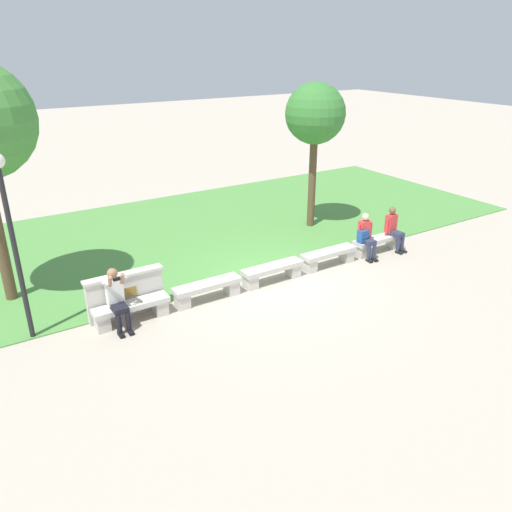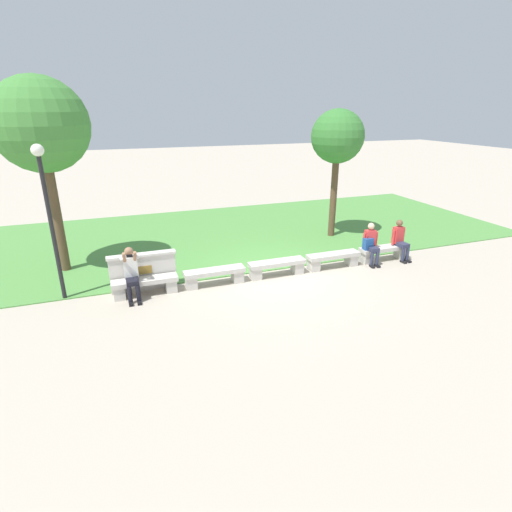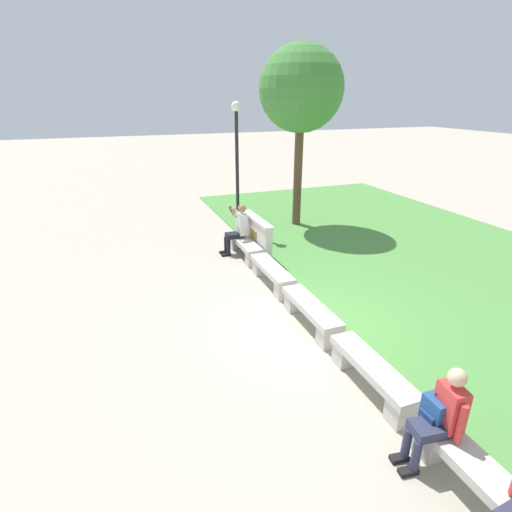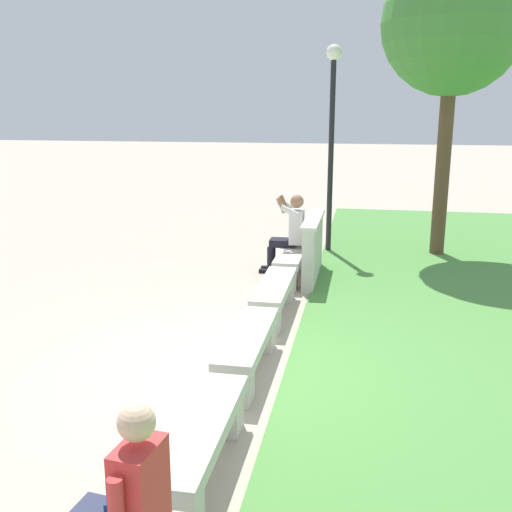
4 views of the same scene
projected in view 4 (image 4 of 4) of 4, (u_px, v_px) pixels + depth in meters
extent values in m
plane|color=#B2A593|center=(248.00, 373.00, 6.29)|extent=(80.00, 80.00, 0.00)
cube|color=beige|center=(292.00, 254.00, 9.68)|extent=(1.65, 0.40, 0.12)
cube|color=beige|center=(296.00, 258.00, 10.35)|extent=(0.28, 0.34, 0.33)
cube|color=beige|center=(286.00, 279.00, 9.12)|extent=(0.28, 0.34, 0.33)
cube|color=beige|center=(275.00, 287.00, 7.94)|extent=(1.65, 0.40, 0.12)
cube|color=beige|center=(281.00, 289.00, 8.61)|extent=(0.28, 0.34, 0.33)
cube|color=beige|center=(266.00, 320.00, 7.37)|extent=(0.28, 0.34, 0.33)
cube|color=beige|center=(248.00, 338.00, 6.19)|extent=(1.65, 0.40, 0.12)
cube|color=beige|center=(259.00, 335.00, 6.86)|extent=(0.28, 0.34, 0.33)
cube|color=beige|center=(235.00, 386.00, 5.63)|extent=(0.28, 0.34, 0.33)
cube|color=beige|center=(200.00, 429.00, 4.45)|extent=(1.65, 0.40, 0.12)
cube|color=beige|center=(221.00, 413.00, 5.12)|extent=(0.28, 0.34, 0.33)
cube|color=beige|center=(174.00, 511.00, 3.89)|extent=(0.28, 0.34, 0.33)
cube|color=beige|center=(313.00, 250.00, 9.60)|extent=(1.68, 0.18, 0.95)
cube|color=beige|center=(313.00, 219.00, 9.48)|extent=(1.74, 0.24, 0.06)
cube|color=olive|center=(307.00, 243.00, 9.59)|extent=(0.44, 0.02, 0.22)
cube|color=black|center=(268.00, 268.00, 10.23)|extent=(0.10, 0.24, 0.06)
cylinder|color=black|center=(272.00, 256.00, 10.17)|extent=(0.11, 0.11, 0.42)
cube|color=black|center=(266.00, 271.00, 10.04)|extent=(0.10, 0.24, 0.06)
cylinder|color=black|center=(270.00, 259.00, 9.98)|extent=(0.11, 0.11, 0.42)
cube|color=black|center=(283.00, 243.00, 9.98)|extent=(0.30, 0.42, 0.12)
cube|color=silver|center=(297.00, 227.00, 9.87)|extent=(0.34, 0.22, 0.56)
sphere|color=#9E7051|center=(297.00, 201.00, 9.76)|extent=(0.22, 0.22, 0.22)
cylinder|color=silver|center=(292.00, 207.00, 9.99)|extent=(0.09, 0.31, 0.21)
cylinder|color=#9E7051|center=(284.00, 203.00, 9.94)|extent=(0.10, 0.19, 0.27)
cylinder|color=silver|center=(289.00, 211.00, 9.63)|extent=(0.09, 0.31, 0.21)
cylinder|color=#9E7051|center=(281.00, 205.00, 9.70)|extent=(0.10, 0.19, 0.27)
cube|color=black|center=(279.00, 201.00, 9.82)|extent=(0.15, 0.01, 0.08)
cube|color=#D83838|center=(140.00, 489.00, 3.13)|extent=(0.34, 0.24, 0.52)
sphere|color=beige|center=(136.00, 422.00, 3.04)|extent=(0.20, 0.20, 0.20)
cylinder|color=#D83838|center=(155.00, 475.00, 3.34)|extent=(0.08, 0.08, 0.48)
cube|color=#234C8C|center=(135.00, 498.00, 3.28)|extent=(0.28, 0.20, 0.36)
cube|color=navy|center=(117.00, 507.00, 3.32)|extent=(0.20, 0.06, 0.16)
torus|color=black|center=(133.00, 466.00, 3.24)|extent=(0.10, 0.02, 0.10)
cylinder|color=brown|center=(443.00, 165.00, 10.90)|extent=(0.26, 0.26, 3.37)
sphere|color=#428438|center=(454.00, 23.00, 10.31)|extent=(2.48, 2.48, 2.48)
cylinder|color=black|center=(331.00, 159.00, 11.13)|extent=(0.10, 0.10, 3.52)
sphere|color=white|center=(334.00, 52.00, 10.67)|extent=(0.28, 0.28, 0.28)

